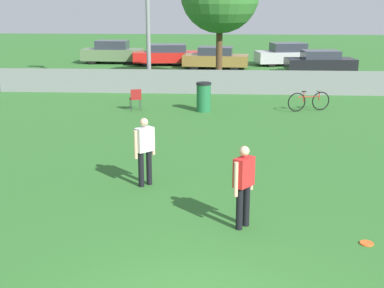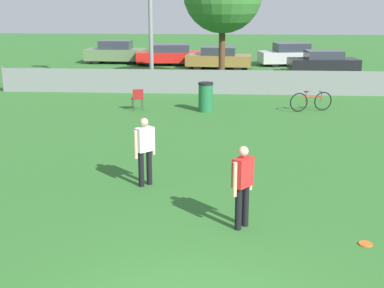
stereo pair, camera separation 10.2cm
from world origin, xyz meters
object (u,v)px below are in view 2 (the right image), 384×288
(parked_car_olive, at_px, (116,52))
(parked_car_silver, at_px, (291,55))
(bicycle_sideline, at_px, (311,101))
(frisbee_disc, at_px, (366,244))
(parked_car_dark, at_px, (323,62))
(parked_car_red, at_px, (171,55))
(player_thrower_red, at_px, (243,182))
(trash_bin, at_px, (206,97))
(parked_car_tan, at_px, (219,58))
(player_receiver_white, at_px, (145,147))
(folding_chair_sideline, at_px, (138,97))

(parked_car_olive, relative_size, parked_car_silver, 0.92)
(bicycle_sideline, bearing_deg, frisbee_disc, -110.93)
(parked_car_olive, height_order, parked_car_dark, parked_car_olive)
(parked_car_red, bearing_deg, frisbee_disc, -83.76)
(player_thrower_red, bearing_deg, trash_bin, 42.99)
(parked_car_tan, height_order, parked_car_silver, parked_car_silver)
(parked_car_olive, bearing_deg, parked_car_dark, -16.52)
(frisbee_disc, distance_m, parked_car_red, 26.83)
(player_receiver_white, distance_m, parked_car_silver, 24.34)
(player_receiver_white, distance_m, parked_car_dark, 21.26)
(parked_car_tan, bearing_deg, player_thrower_red, -83.30)
(player_receiver_white, xyz_separation_m, player_thrower_red, (2.19, -2.23, 0.00))
(trash_bin, xyz_separation_m, parked_car_tan, (0.20, 12.99, 0.09))
(player_receiver_white, relative_size, bicycle_sideline, 0.96)
(player_thrower_red, xyz_separation_m, frisbee_disc, (2.18, -0.59, -0.91))
(frisbee_disc, distance_m, parked_car_silver, 26.49)
(parked_car_tan, bearing_deg, player_receiver_white, -88.88)
(trash_bin, height_order, parked_car_silver, parked_car_silver)
(parked_car_olive, distance_m, parked_car_silver, 11.62)
(parked_car_silver, bearing_deg, player_thrower_red, -108.97)
(player_receiver_white, xyz_separation_m, parked_car_tan, (1.20, 21.51, -0.27))
(parked_car_tan, height_order, parked_car_dark, parked_car_tan)
(bicycle_sideline, bearing_deg, parked_car_tan, 89.35)
(bicycle_sideline, bearing_deg, player_receiver_white, -137.25)
(parked_car_olive, bearing_deg, bicycle_sideline, -53.75)
(player_receiver_white, distance_m, bicycle_sideline, 10.23)
(player_receiver_white, xyz_separation_m, trash_bin, (1.00, 8.53, -0.36))
(bicycle_sideline, bearing_deg, parked_car_silver, 69.27)
(player_thrower_red, height_order, frisbee_disc, player_thrower_red)
(parked_car_silver, bearing_deg, parked_car_olive, 167.19)
(parked_car_olive, distance_m, parked_car_dark, 13.68)
(player_thrower_red, relative_size, parked_car_tan, 0.39)
(player_thrower_red, xyz_separation_m, parked_car_silver, (3.66, 25.86, -0.23))
(parked_car_red, bearing_deg, player_receiver_white, -92.60)
(bicycle_sideline, xyz_separation_m, trash_bin, (-4.05, -0.35, 0.19))
(frisbee_disc, relative_size, bicycle_sideline, 0.15)
(folding_chair_sideline, distance_m, parked_car_silver, 16.81)
(player_receiver_white, distance_m, trash_bin, 8.59)
(player_receiver_white, distance_m, folding_chair_sideline, 8.75)
(player_thrower_red, relative_size, frisbee_disc, 6.48)
(trash_bin, bearing_deg, folding_chair_sideline, 178.86)
(frisbee_disc, bearing_deg, bicycle_sideline, 86.68)
(folding_chair_sideline, bearing_deg, parked_car_dark, -147.22)
(folding_chair_sideline, relative_size, parked_car_red, 0.18)
(parked_car_silver, distance_m, parked_car_dark, 3.95)
(player_receiver_white, bearing_deg, folding_chair_sideline, 56.26)
(trash_bin, bearing_deg, parked_car_red, 101.39)
(bicycle_sideline, bearing_deg, parked_car_olive, 107.93)
(player_thrower_red, relative_size, parked_car_olive, 0.40)
(player_thrower_red, height_order, parked_car_silver, player_thrower_red)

